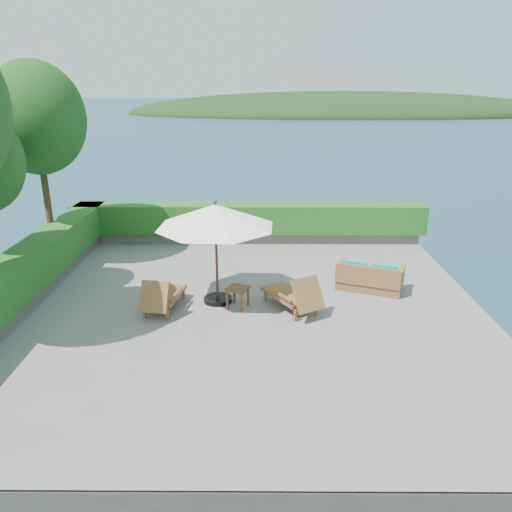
{
  "coord_description": "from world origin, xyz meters",
  "views": [
    {
      "loc": [
        0.37,
        -11.47,
        5.36
      ],
      "look_at": [
        0.3,
        0.8,
        1.1
      ],
      "focal_mm": 35.0,
      "sensor_mm": 36.0,
      "label": 1
    }
  ],
  "objects_px": {
    "patio_umbrella": "(216,217)",
    "lounge_right": "(294,295)",
    "side_table": "(238,291)",
    "lounge_left": "(162,296)",
    "wicker_loveseat": "(369,278)"
  },
  "relations": [
    {
      "from": "patio_umbrella",
      "to": "side_table",
      "type": "relative_size",
      "value": 5.83
    },
    {
      "from": "patio_umbrella",
      "to": "lounge_right",
      "type": "height_order",
      "value": "patio_umbrella"
    },
    {
      "from": "patio_umbrella",
      "to": "lounge_right",
      "type": "xyz_separation_m",
      "value": [
        1.94,
        -0.54,
        -1.84
      ]
    },
    {
      "from": "lounge_left",
      "to": "side_table",
      "type": "relative_size",
      "value": 2.64
    },
    {
      "from": "lounge_left",
      "to": "side_table",
      "type": "height_order",
      "value": "lounge_left"
    },
    {
      "from": "patio_umbrella",
      "to": "side_table",
      "type": "distance_m",
      "value": 1.94
    },
    {
      "from": "lounge_left",
      "to": "lounge_right",
      "type": "bearing_deg",
      "value": 10.1
    },
    {
      "from": "lounge_left",
      "to": "lounge_right",
      "type": "relative_size",
      "value": 0.92
    },
    {
      "from": "side_table",
      "to": "lounge_left",
      "type": "bearing_deg",
      "value": -173.03
    },
    {
      "from": "patio_umbrella",
      "to": "lounge_right",
      "type": "distance_m",
      "value": 2.72
    },
    {
      "from": "patio_umbrella",
      "to": "lounge_left",
      "type": "xyz_separation_m",
      "value": [
        -1.32,
        -0.55,
        -1.87
      ]
    },
    {
      "from": "patio_umbrella",
      "to": "side_table",
      "type": "xyz_separation_m",
      "value": [
        0.53,
        -0.33,
        -1.83
      ]
    },
    {
      "from": "lounge_left",
      "to": "wicker_loveseat",
      "type": "bearing_deg",
      "value": 23.83
    },
    {
      "from": "side_table",
      "to": "wicker_loveseat",
      "type": "xyz_separation_m",
      "value": [
        3.55,
        1.13,
        -0.1
      ]
    },
    {
      "from": "lounge_left",
      "to": "side_table",
      "type": "distance_m",
      "value": 1.87
    }
  ]
}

